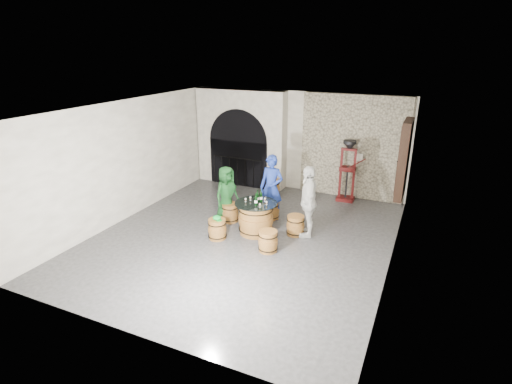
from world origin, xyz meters
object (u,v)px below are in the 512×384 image
at_px(person_green, 227,194).
at_px(person_blue, 271,188).
at_px(barrel_stool_far, 271,210).
at_px(wine_bottle_center, 256,200).
at_px(barrel_stool_left, 230,213).
at_px(wine_bottle_left, 258,197).
at_px(barrel_table, 256,218).
at_px(person_white, 308,201).
at_px(side_barrel, 273,188).
at_px(barrel_stool_near_right, 268,241).
at_px(corking_press, 348,166).
at_px(wine_bottle_right, 261,197).
at_px(barrel_stool_right, 295,225).
at_px(barrel_stool_near_left, 217,229).

distance_m(person_green, person_blue, 1.23).
relative_size(barrel_stool_far, wine_bottle_center, 1.58).
distance_m(barrel_stool_left, wine_bottle_left, 1.22).
distance_m(barrel_table, person_white, 1.39).
xyz_separation_m(person_green, side_barrel, (0.49, 2.18, -0.48)).
bearing_deg(barrel_stool_left, barrel_stool_far, 33.82).
height_order(barrel_stool_near_right, person_blue, person_blue).
bearing_deg(wine_bottle_center, corking_press, 65.63).
bearing_deg(wine_bottle_right, barrel_stool_right, 12.25).
bearing_deg(barrel_stool_near_left, person_green, 105.82).
distance_m(barrel_stool_near_right, corking_press, 4.19).
distance_m(person_green, wine_bottle_left, 1.14).
xyz_separation_m(barrel_table, side_barrel, (-0.57, 2.60, -0.12)).
relative_size(barrel_table, barrel_stool_near_left, 2.09).
relative_size(wine_bottle_right, corking_press, 0.17).
height_order(barrel_stool_left, wine_bottle_left, wine_bottle_left).
relative_size(barrel_table, barrel_stool_right, 2.09).
xyz_separation_m(barrel_stool_far, barrel_stool_near_left, (-0.76, -1.69, 0.00)).
bearing_deg(wine_bottle_right, wine_bottle_center, -93.24).
height_order(barrel_stool_near_left, person_green, person_green).
distance_m(barrel_stool_near_right, wine_bottle_left, 1.27).
distance_m(barrel_table, side_barrel, 2.67).
bearing_deg(barrel_stool_far, person_blue, -90.71).
height_order(wine_bottle_right, side_barrel, wine_bottle_right).
height_order(person_white, wine_bottle_left, person_white).
distance_m(barrel_table, barrel_stool_right, 1.02).
bearing_deg(barrel_stool_near_left, wine_bottle_center, 33.77).
height_order(barrel_stool_near_left, side_barrel, side_barrel).
height_order(barrel_stool_left, side_barrel, side_barrel).
relative_size(barrel_stool_right, wine_bottle_right, 1.58).
bearing_deg(wine_bottle_left, wine_bottle_center, -76.17).
height_order(barrel_table, wine_bottle_left, wine_bottle_left).
xyz_separation_m(barrel_table, person_blue, (0.01, 1.00, 0.50)).
relative_size(person_green, wine_bottle_right, 4.70).
bearing_deg(side_barrel, wine_bottle_left, -77.03).
relative_size(barrel_table, person_green, 0.70).
relative_size(barrel_stool_near_right, barrel_stool_near_left, 1.00).
height_order(barrel_stool_near_right, corking_press, corking_press).
distance_m(barrel_table, barrel_stool_near_right, 1.02).
relative_size(barrel_table, wine_bottle_right, 3.30).
relative_size(barrel_stool_right, barrel_stool_near_right, 1.00).
relative_size(barrel_stool_near_right, side_barrel, 0.90).
distance_m(barrel_stool_near_left, wine_bottle_center, 1.20).
relative_size(wine_bottle_left, side_barrel, 0.57).
bearing_deg(wine_bottle_center, barrel_stool_left, 153.09).
height_order(person_green, wine_bottle_left, person_green).
height_order(barrel_stool_left, person_white, person_white).
bearing_deg(barrel_table, person_green, 158.36).
bearing_deg(barrel_stool_left, barrel_stool_near_right, -35.53).
height_order(barrel_stool_far, wine_bottle_center, wine_bottle_center).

